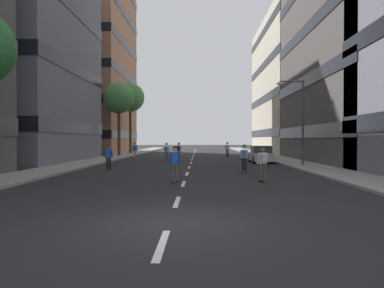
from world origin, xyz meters
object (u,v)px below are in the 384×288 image
skater_6 (109,156)px  skater_0 (175,162)px  street_tree_mid (130,98)px  streetlamp_right (298,113)px  parked_car_near (261,155)px  skater_4 (244,156)px  street_tree_far (119,98)px  skater_5 (166,151)px  skater_2 (135,150)px  skater_1 (179,150)px  skater_3 (227,149)px  skater_7 (263,161)px

skater_6 → skater_0: bearing=-51.8°
street_tree_mid → streetlamp_right: 29.22m
skater_0 → streetlamp_right: bearing=49.2°
parked_car_near → streetlamp_right: (2.02, -4.77, 3.44)m
parked_car_near → skater_4: size_ratio=2.47×
street_tree_mid → street_tree_far: street_tree_mid is taller
skater_0 → skater_5: 16.23m
street_tree_mid → streetlamp_right: (17.30, -23.24, -3.81)m
parked_car_near → skater_6: bearing=-142.9°
skater_2 → parked_car_near: bearing=-26.1°
parked_car_near → skater_4: skater_4 is taller
street_tree_mid → skater_1: bearing=-61.5°
skater_0 → skater_4: bearing=52.9°
skater_3 → skater_4: (-0.43, -19.58, 0.03)m
street_tree_far → streetlamp_right: 23.70m
street_tree_mid → skater_1: street_tree_mid is taller
street_tree_far → skater_7: 29.68m
skater_2 → skater_7: (10.06, -20.98, 0.03)m
parked_car_near → street_tree_mid: size_ratio=0.45×
skater_7 → street_tree_mid: bearing=111.1°
skater_5 → skater_7: size_ratio=1.00×
street_tree_far → skater_2: bearing=-61.0°
street_tree_far → skater_0: size_ratio=4.97×
parked_car_near → skater_1: skater_1 is taller
parked_car_near → skater_7: skater_7 is taller
street_tree_far → skater_0: (8.53, -26.09, -6.06)m
skater_0 → street_tree_mid: bearing=104.3°
skater_2 → street_tree_far: bearing=119.0°
skater_4 → skater_5: size_ratio=1.00×
skater_1 → skater_4: size_ratio=1.00×
street_tree_far → skater_6: (3.70, -19.94, -6.06)m
skater_0 → skater_6: size_ratio=1.00×
skater_1 → skater_0: bearing=-87.4°
skater_5 → skater_6: size_ratio=1.00×
skater_0 → skater_4: 6.76m
streetlamp_right → skater_0: size_ratio=3.65×
street_tree_mid → skater_4: (12.61, -28.00, -6.93)m
parked_car_near → skater_5: (-8.62, 1.21, 0.32)m
skater_2 → skater_6: size_ratio=1.00×
skater_5 → parked_car_near: bearing=-8.0°
skater_4 → street_tree_mid: bearing=114.2°
skater_7 → skater_2: bearing=115.6°
skater_6 → skater_7: same height
skater_2 → skater_6: same height
street_tree_mid → skater_6: bearing=-82.3°
street_tree_mid → skater_2: 14.47m
skater_2 → skater_3: size_ratio=1.00×
streetlamp_right → skater_5: size_ratio=3.65×
skater_0 → skater_7: (4.34, 0.04, 0.03)m
streetlamp_right → skater_2: (-14.49, 10.87, -3.15)m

